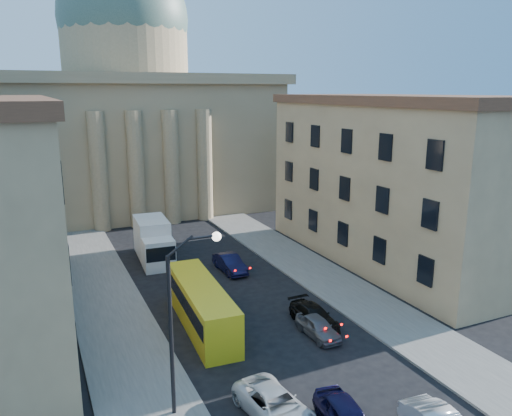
{
  "coord_description": "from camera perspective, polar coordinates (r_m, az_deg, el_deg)",
  "views": [
    {
      "loc": [
        -12.61,
        -12.62,
        15.11
      ],
      "look_at": [
        0.54,
        16.25,
        7.6
      ],
      "focal_mm": 35.0,
      "sensor_mm": 36.0,
      "label": 1
    }
  ],
  "objects": [
    {
      "name": "sidewalk_left",
      "position": [
        34.36,
        -15.53,
        -13.16
      ],
      "size": [
        5.0,
        60.0,
        0.15
      ],
      "primitive_type": "cube",
      "color": "#5A5753",
      "rests_on": "ground"
    },
    {
      "name": "city_bus",
      "position": [
        33.22,
        -6.27,
        -10.87
      ],
      "size": [
        2.94,
        10.31,
        2.87
      ],
      "rotation": [
        0.0,
        0.0,
        -0.06
      ],
      "color": "gold",
      "rests_on": "ground"
    },
    {
      "name": "car_right_far",
      "position": [
        32.38,
        7.1,
        -13.35
      ],
      "size": [
        1.59,
        3.75,
        1.26
      ],
      "primitive_type": "imported",
      "rotation": [
        0.0,
        0.0,
        0.03
      ],
      "color": "#55555B",
      "rests_on": "ground"
    },
    {
      "name": "church",
      "position": [
        69.32,
        -14.22,
        10.25
      ],
      "size": [
        68.02,
        28.76,
        36.6
      ],
      "color": "#867352",
      "rests_on": "ground"
    },
    {
      "name": "car_right_distant",
      "position": [
        42.79,
        -3.01,
        -6.33
      ],
      "size": [
        1.72,
        4.49,
        1.46
      ],
      "primitive_type": "imported",
      "rotation": [
        0.0,
        0.0,
        0.04
      ],
      "color": "black",
      "rests_on": "ground"
    },
    {
      "name": "box_truck",
      "position": [
        45.95,
        -11.6,
        -3.85
      ],
      "size": [
        3.04,
        6.9,
        3.71
      ],
      "rotation": [
        0.0,
        0.0,
        -0.06
      ],
      "color": "silver",
      "rests_on": "ground"
    },
    {
      "name": "car_right_mid",
      "position": [
        33.75,
        6.63,
        -12.16
      ],
      "size": [
        1.9,
        4.47,
        1.29
      ],
      "primitive_type": "imported",
      "rotation": [
        0.0,
        0.0,
        0.02
      ],
      "color": "black",
      "rests_on": "ground"
    },
    {
      "name": "street_lamp",
      "position": [
        23.52,
        -8.52,
        -11.52
      ],
      "size": [
        2.62,
        0.44,
        8.83
      ],
      "color": "black",
      "rests_on": "ground"
    },
    {
      "name": "building_right",
      "position": [
        46.2,
        15.84,
        3.24
      ],
      "size": [
        11.6,
        26.6,
        14.7
      ],
      "color": "tan",
      "rests_on": "ground"
    },
    {
      "name": "car_left_mid",
      "position": [
        25.19,
        2.19,
        -21.63
      ],
      "size": [
        2.89,
        5.19,
        1.37
      ],
      "primitive_type": "imported",
      "rotation": [
        0.0,
        0.0,
        0.13
      ],
      "color": "silver",
      "rests_on": "ground"
    },
    {
      "name": "sidewalk_right",
      "position": [
        40.11,
        9.46,
        -8.88
      ],
      "size": [
        5.0,
        60.0,
        0.15
      ],
      "primitive_type": "cube",
      "color": "#5A5753",
      "rests_on": "ground"
    }
  ]
}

